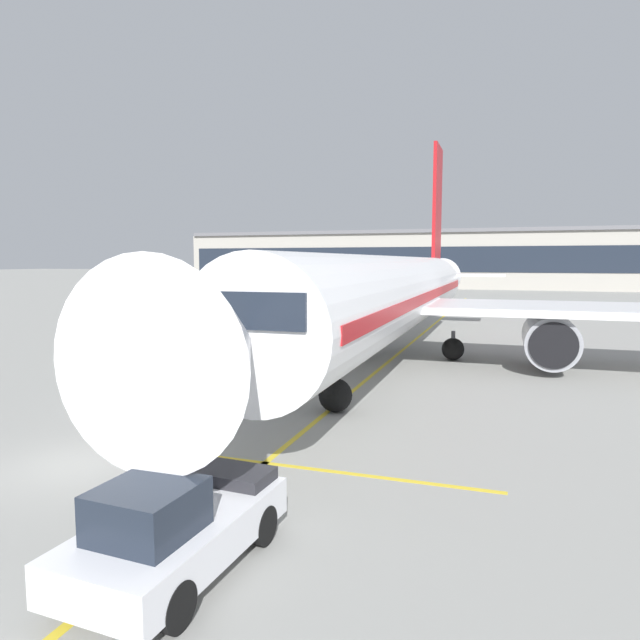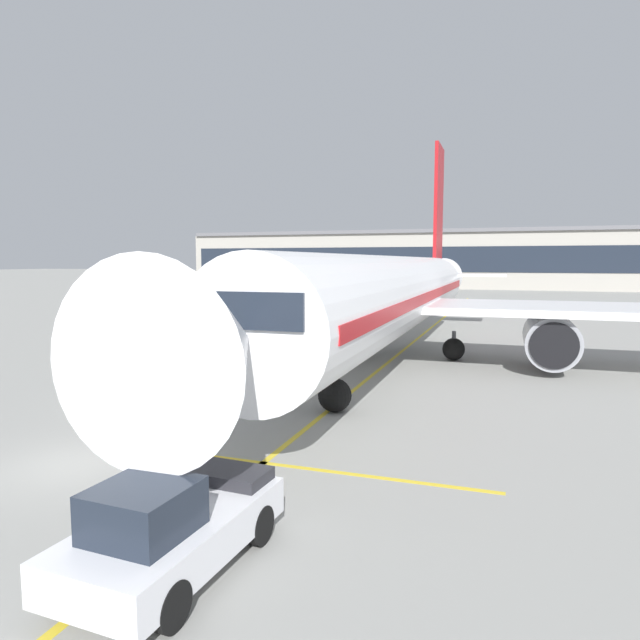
{
  "view_description": "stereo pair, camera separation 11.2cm",
  "coord_description": "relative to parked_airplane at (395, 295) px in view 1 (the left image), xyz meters",
  "views": [
    {
      "loc": [
        10.81,
        -11.71,
        5.41
      ],
      "look_at": [
        2.93,
        11.52,
        2.83
      ],
      "focal_mm": 31.54,
      "sensor_mm": 36.0,
      "label": 1
    },
    {
      "loc": [
        10.91,
        -11.68,
        5.41
      ],
      "look_at": [
        2.93,
        11.52,
        2.83
      ],
      "focal_mm": 31.54,
      "sensor_mm": 36.0,
      "label": 2
    }
  ],
  "objects": [
    {
      "name": "safety_cone_engine_keepout",
      "position": [
        -8.6,
        -2.37,
        -3.18
      ],
      "size": [
        0.68,
        0.68,
        0.77
      ],
      "color": "black",
      "rests_on": "ground"
    },
    {
      "name": "apron_guidance_line_lead_in",
      "position": [
        -0.19,
        -0.81,
        -3.55
      ],
      "size": [
        0.2,
        110.0,
        0.01
      ],
      "color": "yellow",
      "rests_on": "ground"
    },
    {
      "name": "pushback_tug",
      "position": [
        0.55,
        -22.18,
        -2.72
      ],
      "size": [
        2.35,
        4.51,
        1.83
      ],
      "color": "silver",
      "rests_on": "ground"
    },
    {
      "name": "ground_crew_marshaller",
      "position": [
        -3.39,
        -7.87,
        -2.55
      ],
      "size": [
        0.37,
        0.53,
        1.74
      ],
      "color": "#514C42",
      "rests_on": "ground"
    },
    {
      "name": "belt_loader",
      "position": [
        -4.35,
        -7.6,
        -2.74
      ],
      "size": [
        5.31,
        3.89,
        2.63
      ],
      "color": "silver",
      "rests_on": "ground"
    },
    {
      "name": "apron_guidance_line_stop_bar",
      "position": [
        0.01,
        -16.8,
        -3.55
      ],
      "size": [
        12.0,
        0.2,
        0.01
      ],
      "color": "yellow",
      "rests_on": "ground"
    },
    {
      "name": "ground_plane",
      "position": [
        -4.91,
        -18.44,
        -3.55
      ],
      "size": [
        600.0,
        600.0,
        0.0
      ],
      "primitive_type": "plane",
      "color": "gray"
    },
    {
      "name": "baggage_cart_second",
      "position": [
        -8.93,
        -11.93,
        -2.55
      ],
      "size": [
        2.68,
        2.47,
        1.91
      ],
      "color": "#515156",
      "rests_on": "ground"
    },
    {
      "name": "ground_crew_by_carts",
      "position": [
        -5.52,
        -8.42,
        -2.55
      ],
      "size": [
        0.43,
        0.46,
        1.74
      ],
      "color": "#333847",
      "rests_on": "ground"
    },
    {
      "name": "terminal_building",
      "position": [
        -15.38,
        91.16,
        2.18
      ],
      "size": [
        92.08,
        22.25,
        11.57
      ],
      "color": "#A8A399",
      "rests_on": "ground"
    },
    {
      "name": "baggage_cart_lead",
      "position": [
        -7.06,
        -10.26,
        -2.55
      ],
      "size": [
        2.68,
        2.47,
        1.91
      ],
      "color": "#515156",
      "rests_on": "ground"
    },
    {
      "name": "ground_crew_by_loader",
      "position": [
        -6.25,
        -9.68,
        -2.55
      ],
      "size": [
        0.43,
        0.46,
        1.74
      ],
      "color": "#333847",
      "rests_on": "ground"
    },
    {
      "name": "safety_cone_nose_mark",
      "position": [
        -6.01,
        -3.43,
        -3.18
      ],
      "size": [
        0.67,
        0.67,
        0.76
      ],
      "color": "black",
      "rests_on": "ground"
    },
    {
      "name": "parked_airplane",
      "position": [
        0.0,
        0.0,
        0.0
      ],
      "size": [
        34.82,
        45.48,
        14.92
      ],
      "color": "white",
      "rests_on": "ground"
    },
    {
      "name": "safety_cone_wingtip",
      "position": [
        -6.25,
        -2.06,
        -3.2
      ],
      "size": [
        0.64,
        0.64,
        0.72
      ],
      "color": "black",
      "rests_on": "ground"
    }
  ]
}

